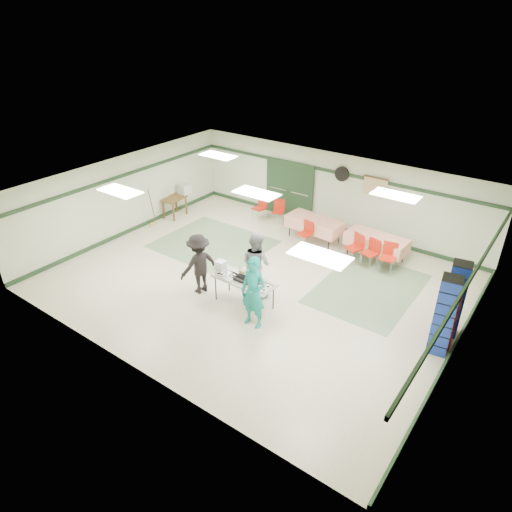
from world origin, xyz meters
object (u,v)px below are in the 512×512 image
Objects in this scene: dining_table_a at (376,241)px; chair_d at (306,231)px; dining_table_b at (314,224)px; chair_c at (389,254)px; crate_stack_blue_b at (455,299)px; printer_table at (174,200)px; serving_table at (244,281)px; office_printer at (184,189)px; crate_stack_blue_a at (444,316)px; chair_a at (372,250)px; chair_b at (356,245)px; broom at (152,207)px; volunteer_teal at (254,293)px; chair_loose_a at (279,209)px; crate_stack_red at (446,316)px; volunteer_dark at (199,264)px; volunteer_grey at (256,264)px; chair_loose_b at (261,205)px.

chair_d reaches higher than dining_table_a.
chair_c is at bearing -6.78° from dining_table_b.
crate_stack_blue_b is 1.99× the size of printer_table.
serving_table is at bearing -72.99° from chair_d.
serving_table is 6.67m from office_printer.
crate_stack_blue_a is at bearing -90.00° from crate_stack_blue_b.
chair_b is at bearing -163.90° from chair_a.
crate_stack_blue_a is 10.42m from broom.
office_printer reaches higher than chair_d.
chair_d is at bearing 103.39° from volunteer_teal.
office_printer is at bearing 175.71° from chair_c.
office_printer is 0.32× the size of broom.
chair_a is 0.46× the size of crate_stack_blue_b.
chair_d is (-2.17, -0.57, -0.04)m from dining_table_a.
chair_loose_a is (-1.74, 0.48, -0.05)m from dining_table_b.
chair_loose_a is 0.44× the size of crate_stack_blue_a.
crate_stack_red is 0.58m from crate_stack_blue_b.
chair_loose_a is at bearing -154.19° from volunteer_dark.
volunteer_grey is 0.94× the size of dining_table_a.
volunteer_teal is at bearing -147.82° from crate_stack_blue_b.
chair_loose_a is at bearing 114.15° from serving_table.
volunteer_teal is 6.90m from broom.
chair_a is 2.01× the size of office_printer.
chair_loose_b is at bearing -146.40° from volunteer_dark.
printer_table is 0.63m from office_printer.
printer_table is (-5.59, 3.05, -0.07)m from serving_table.
crate_stack_blue_b reaches higher than chair_a.
chair_b is 4.18m from crate_stack_red.
serving_table is 5.10m from crate_stack_blue_b.
chair_c is at bearing -0.90° from chair_loose_b.
chair_loose_b is 0.45× the size of crate_stack_blue_a.
crate_stack_blue_a reaches higher than volunteer_teal.
chair_c is 2.80m from chair_d.
crate_stack_blue_b reaches higher than chair_loose_a.
printer_table is at bearing -140.31° from chair_loose_b.
chair_b is at bearing 140.76° from crate_stack_blue_a.
crate_stack_blue_b is at bearing 22.88° from serving_table.
chair_a is (1.87, 3.88, -0.16)m from serving_table.
chair_d is (0.97, 4.08, -0.33)m from volunteer_dark.
chair_loose_b is (-2.42, 0.29, -0.03)m from dining_table_b.
dining_table_a is at bearing 77.46° from chair_b.
chair_loose_b reaches higher than serving_table.
chair_d is (-0.40, 3.87, -0.18)m from serving_table.
crate_stack_blue_b is 4.35× the size of office_printer.
dining_table_a is 1.00× the size of crate_stack_blue_b.
chair_d is (-2.80, -0.01, -0.04)m from chair_c.
chair_d reaches higher than chair_loose_a.
crate_stack_blue_b is at bearing -6.12° from chair_b.
dining_table_a is at bearing 116.48° from chair_a.
chair_loose_a is at bearing 22.35° from printer_table.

